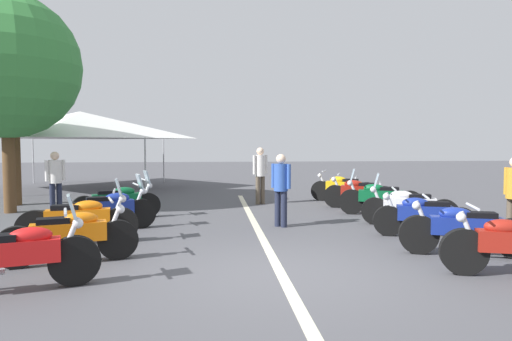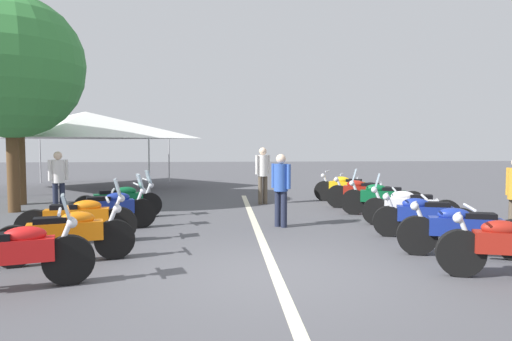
{
  "view_description": "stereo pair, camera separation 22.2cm",
  "coord_description": "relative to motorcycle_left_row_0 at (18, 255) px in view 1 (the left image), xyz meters",
  "views": [
    {
      "loc": [
        -6.5,
        0.98,
        1.91
      ],
      "look_at": [
        3.84,
        0.0,
        1.28
      ],
      "focal_mm": 32.06,
      "sensor_mm": 36.0,
      "label": 1
    },
    {
      "loc": [
        -6.5,
        0.76,
        1.91
      ],
      "look_at": [
        3.84,
        0.0,
        1.28
      ],
      "focal_mm": 32.06,
      "sensor_mm": 36.0,
      "label": 2
    }
  ],
  "objects": [
    {
      "name": "bystander_2",
      "position": [
        4.19,
        -4.02,
        0.49
      ],
      "size": [
        0.4,
        0.4,
        1.66
      ],
      "rotation": [
        0.0,
        0.0,
        5.49
      ],
      "color": "#1E2338",
      "rests_on": "ground_plane"
    },
    {
      "name": "bystander_0",
      "position": [
        8.09,
        -3.96,
        0.57
      ],
      "size": [
        0.32,
        0.48,
        1.77
      ],
      "rotation": [
        0.0,
        0.0,
        0.49
      ],
      "color": "brown",
      "rests_on": "ground_plane"
    },
    {
      "name": "motorcycle_right_row_1",
      "position": [
        1.22,
        -6.71,
        -0.01
      ],
      "size": [
        0.93,
        2.12,
        1.01
      ],
      "rotation": [
        0.0,
        0.0,
        1.26
      ],
      "color": "black",
      "rests_on": "ground_plane"
    },
    {
      "name": "motorcycle_left_row_3",
      "position": [
        4.11,
        -0.26,
        -0.0
      ],
      "size": [
        0.91,
        1.96,
        1.22
      ],
      "rotation": [
        0.0,
        0.0,
        -1.22
      ],
      "color": "black",
      "rests_on": "ground_plane"
    },
    {
      "name": "motorcycle_right_row_3",
      "position": [
        4.04,
        -6.96,
        -0.01
      ],
      "size": [
        0.98,
        2.08,
        1.21
      ],
      "rotation": [
        0.0,
        0.0,
        1.22
      ],
      "color": "black",
      "rests_on": "ground_plane"
    },
    {
      "name": "roadside_tree_1",
      "position": [
        6.97,
        3.04,
        3.49
      ],
      "size": [
        3.91,
        3.91,
        5.94
      ],
      "color": "brown",
      "rests_on": "ground_plane"
    },
    {
      "name": "event_tent",
      "position": [
        13.37,
        2.92,
        2.17
      ],
      "size": [
        6.75,
        6.75,
        3.2
      ],
      "color": "white",
      "rests_on": "ground_plane"
    },
    {
      "name": "motorcycle_right_row_4",
      "position": [
        5.59,
        -6.87,
        0.0
      ],
      "size": [
        0.97,
        2.09,
        1.22
      ],
      "rotation": [
        0.0,
        0.0,
        1.22
      ],
      "color": "black",
      "rests_on": "ground_plane"
    },
    {
      "name": "motorcycle_left_row_1",
      "position": [
        1.35,
        -0.24,
        -0.02
      ],
      "size": [
        0.86,
        2.08,
        1.0
      ],
      "rotation": [
        0.0,
        0.0,
        -1.28
      ],
      "color": "black",
      "rests_on": "ground_plane"
    },
    {
      "name": "motorcycle_left_row_2",
      "position": [
        2.75,
        0.0,
        0.0
      ],
      "size": [
        0.67,
        2.18,
        1.23
      ],
      "rotation": [
        0.0,
        0.0,
        -1.4
      ],
      "color": "black",
      "rests_on": "ground_plane"
    },
    {
      "name": "motorcycle_right_row_2",
      "position": [
        2.79,
        -6.73,
        -0.03
      ],
      "size": [
        0.88,
        1.99,
        0.99
      ],
      "rotation": [
        0.0,
        0.0,
        1.29
      ],
      "color": "black",
      "rests_on": "ground_plane"
    },
    {
      "name": "motorcycle_right_row_6",
      "position": [
        8.43,
        -6.7,
        -0.01
      ],
      "size": [
        1.08,
        1.99,
        1.01
      ],
      "rotation": [
        0.0,
        0.0,
        1.13
      ],
      "color": "black",
      "rests_on": "ground_plane"
    },
    {
      "name": "roadside_tree_0",
      "position": [
        8.54,
        3.53,
        3.85
      ],
      "size": [
        4.0,
        4.0,
        6.33
      ],
      "color": "brown",
      "rests_on": "ground_plane"
    },
    {
      "name": "motorcycle_left_row_4",
      "position": [
        5.59,
        -0.13,
        -0.01
      ],
      "size": [
        0.96,
        2.08,
        1.2
      ],
      "rotation": [
        0.0,
        0.0,
        -1.22
      ],
      "color": "black",
      "rests_on": "ground_plane"
    },
    {
      "name": "motorcycle_left_row_0",
      "position": [
        0.0,
        0.0,
        0.0
      ],
      "size": [
        0.86,
        2.02,
        1.23
      ],
      "rotation": [
        0.0,
        0.0,
        -1.26
      ],
      "color": "black",
      "rests_on": "ground_plane"
    },
    {
      "name": "bystander_3",
      "position": [
        6.65,
        1.72,
        0.51
      ],
      "size": [
        0.36,
        0.44,
        1.68
      ],
      "rotation": [
        0.0,
        0.0,
        3.79
      ],
      "color": "#1E2338",
      "rests_on": "ground_plane"
    },
    {
      "name": "motorcycle_right_row_5",
      "position": [
        6.87,
        -6.72,
        -0.01
      ],
      "size": [
        0.96,
        1.98,
        1.02
      ],
      "rotation": [
        0.0,
        0.0,
        1.2
      ],
      "color": "black",
      "rests_on": "ground_plane"
    },
    {
      "name": "ground_plane",
      "position": [
        0.47,
        -3.47,
        -0.48
      ],
      "size": [
        80.0,
        80.0,
        0.0
      ],
      "primitive_type": "plane",
      "color": "#4C4C51"
    },
    {
      "name": "lane_centre_stripe",
      "position": [
        3.4,
        -3.47,
        -0.47
      ],
      "size": [
        14.04,
        0.16,
        0.01
      ],
      "primitive_type": "cube",
      "color": "beige",
      "rests_on": "ground_plane"
    }
  ]
}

